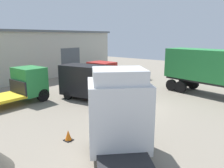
{
  "coord_description": "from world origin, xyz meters",
  "views": [
    {
      "loc": [
        -13.26,
        -8.3,
        5.17
      ],
      "look_at": [
        -0.64,
        1.72,
        1.6
      ],
      "focal_mm": 35.0,
      "sensor_mm": 36.0,
      "label": 1
    }
  ],
  "objects": [
    {
      "name": "container_trailer_green",
      "position": [
        6.62,
        -3.88,
        2.54
      ],
      "size": [
        4.21,
        9.33,
        4.0
      ],
      "rotation": [
        0.0,
        0.0,
        -1.77
      ],
      "color": "#28843D",
      "rests_on": "ground_plane"
    },
    {
      "name": "oil_drum",
      "position": [
        2.57,
        1.61,
        0.44
      ],
      "size": [
        0.58,
        0.58,
        0.88
      ],
      "color": "black",
      "rests_on": "ground_plane"
    },
    {
      "name": "ground_plane",
      "position": [
        0.0,
        0.0,
        0.0
      ],
      "size": [
        60.0,
        60.0,
        0.0
      ],
      "primitive_type": "plane",
      "color": "gray"
    },
    {
      "name": "tractor_unit_white",
      "position": [
        -6.55,
        -3.36,
        1.82
      ],
      "size": [
        6.32,
        6.33,
        3.89
      ],
      "rotation": [
        0.0,
        0.0,
        0.79
      ],
      "color": "silver",
      "rests_on": "ground_plane"
    },
    {
      "name": "flatbed_truck_red",
      "position": [
        3.97,
        5.59,
        1.26
      ],
      "size": [
        8.36,
        2.68,
        2.67
      ],
      "rotation": [
        0.0,
        0.0,
        3.11
      ],
      "color": "red",
      "rests_on": "ground_plane"
    },
    {
      "name": "delivery_van_black",
      "position": [
        -0.73,
        3.65,
        1.52
      ],
      "size": [
        2.85,
        5.51,
        2.83
      ],
      "rotation": [
        0.0,
        0.0,
        -1.4
      ],
      "color": "black",
      "rests_on": "ground_plane"
    },
    {
      "name": "flatbed_truck_green",
      "position": [
        -5.36,
        7.63,
        1.28
      ],
      "size": [
        8.8,
        2.55,
        2.71
      ],
      "rotation": [
        0.0,
        0.0,
        -0.02
      ],
      "color": "#28843D",
      "rests_on": "ground_plane"
    },
    {
      "name": "traffic_cone",
      "position": [
        -6.68,
        -0.27,
        0.25
      ],
      "size": [
        0.4,
        0.4,
        0.55
      ],
      "color": "black",
      "rests_on": "ground_plane"
    },
    {
      "name": "warehouse_building",
      "position": [
        0.0,
        17.3,
        2.93
      ],
      "size": [
        27.93,
        7.11,
        5.83
      ],
      "color": "#B7B2A3",
      "rests_on": "ground_plane"
    }
  ]
}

